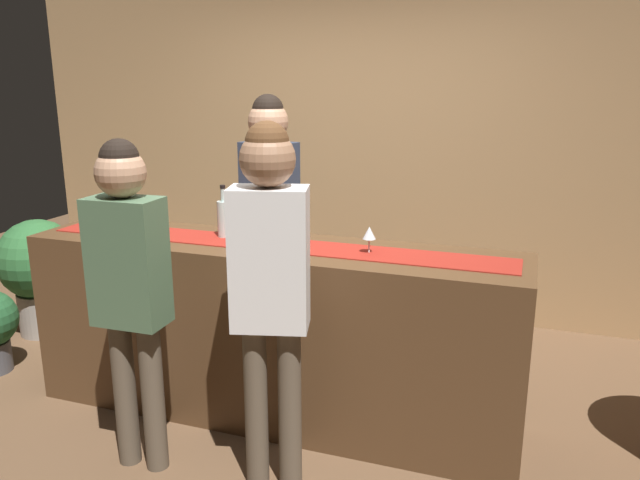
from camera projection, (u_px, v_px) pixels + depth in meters
ground_plane at (273, 411)px, 3.61m from camera, size 10.00×10.00×0.00m
back_wall at (363, 136)px, 4.98m from camera, size 6.00×0.12×2.90m
bar_counter at (271, 331)px, 3.48m from camera, size 2.78×0.60×1.02m
counter_runner_cloth at (269, 244)px, 3.35m from camera, size 2.64×0.28×0.01m
wine_bottle_amber at (253, 224)px, 3.33m from camera, size 0.07×0.07×0.30m
wine_bottle_clear at (224, 218)px, 3.47m from camera, size 0.07×0.07×0.30m
wine_glass_near_customer at (369, 234)px, 3.15m from camera, size 0.07×0.07×0.14m
wine_glass_mid_counter at (144, 214)px, 3.62m from camera, size 0.07×0.07×0.14m
bartender at (270, 201)px, 3.93m from camera, size 0.37×0.26×1.81m
customer_sipping at (270, 271)px, 2.71m from camera, size 0.38×0.28×1.73m
customer_browsing at (129, 275)px, 2.87m from camera, size 0.35×0.23×1.64m
potted_plant_tall at (39, 268)px, 4.63m from camera, size 0.60×0.60×0.88m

